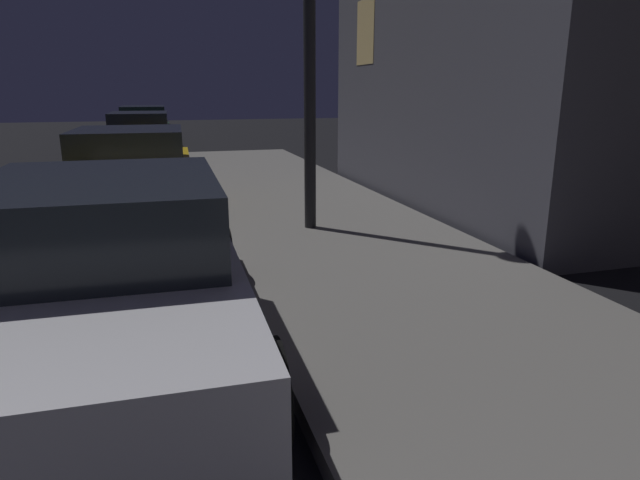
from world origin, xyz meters
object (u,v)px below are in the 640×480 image
Objects in this scene: car_white at (108,274)px; car_green at (144,125)px; car_black at (141,138)px; car_yellow_cab at (133,172)px.

car_green is (-0.00, 18.44, 0.01)m from car_white.
car_white is at bearing -89.99° from car_black.
car_yellow_cab is at bearing 90.03° from car_white.
car_yellow_cab is 6.80m from car_black.
car_yellow_cab is 0.95× the size of car_green.
car_black is 6.20m from car_green.
car_black is at bearing 90.01° from car_white.
car_yellow_cab is at bearing -90.01° from car_black.
car_black is (-0.00, 12.24, 0.01)m from car_white.
car_white and car_yellow_cab have the same top height.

